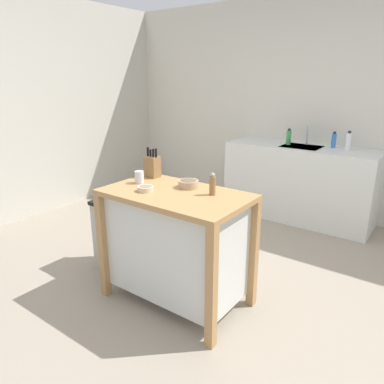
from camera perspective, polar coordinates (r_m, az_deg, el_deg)
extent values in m
plane|color=gray|center=(3.02, 1.63, -16.01)|extent=(6.54, 6.54, 0.00)
cube|color=beige|center=(4.74, 19.15, 12.27)|extent=(5.54, 0.10, 2.60)
cube|color=beige|center=(5.15, -18.72, 12.68)|extent=(0.10, 3.03, 2.60)
cube|color=#AD7F4C|center=(2.60, -2.60, -0.46)|extent=(1.06, 0.62, 0.04)
cube|color=silver|center=(2.75, -2.48, -8.23)|extent=(0.96, 0.52, 0.74)
cube|color=#AD7F4C|center=(2.91, -13.82, -8.30)|extent=(0.06, 0.06, 0.84)
cube|color=#AD7F4C|center=(2.32, 3.07, -15.01)|extent=(0.06, 0.06, 0.84)
cube|color=#AD7F4C|center=(3.26, -6.28, -4.95)|extent=(0.06, 0.06, 0.84)
cube|color=#AD7F4C|center=(2.75, 9.62, -9.68)|extent=(0.06, 0.06, 0.84)
cube|color=olive|center=(2.99, -6.25, 3.94)|extent=(0.11, 0.09, 0.17)
cylinder|color=black|center=(2.99, -6.96, 6.32)|extent=(0.02, 0.02, 0.07)
cylinder|color=black|center=(2.97, -6.54, 6.11)|extent=(0.02, 0.02, 0.06)
cylinder|color=black|center=(2.95, -6.12, 6.12)|extent=(0.02, 0.02, 0.07)
cylinder|color=black|center=(2.93, -5.69, 6.12)|extent=(0.02, 0.02, 0.07)
cylinder|color=tan|center=(2.70, -0.59, 1.27)|extent=(0.15, 0.15, 0.06)
cylinder|color=brown|center=(2.69, -0.59, 1.77)|extent=(0.12, 0.12, 0.01)
cylinder|color=beige|center=(2.64, -7.31, 0.52)|extent=(0.12, 0.12, 0.04)
cylinder|color=gray|center=(2.63, -7.32, 0.82)|extent=(0.10, 0.10, 0.01)
cylinder|color=silver|center=(2.83, -8.27, 2.33)|extent=(0.07, 0.07, 0.10)
cylinder|color=olive|center=(2.52, 3.24, 0.98)|extent=(0.04, 0.04, 0.13)
sphere|color=#99999E|center=(2.50, 3.27, 2.68)|extent=(0.03, 0.03, 0.03)
cube|color=#B7B2A8|center=(3.37, -11.86, -6.75)|extent=(0.34, 0.26, 0.60)
cube|color=black|center=(3.25, -12.20, -1.69)|extent=(0.36, 0.28, 0.03)
cube|color=silver|center=(4.57, 16.42, 1.41)|extent=(1.74, 0.60, 0.89)
cube|color=silver|center=(4.45, 16.81, 6.68)|extent=(0.44, 0.36, 0.03)
cylinder|color=#B7BCC1|center=(4.58, 17.65, 8.49)|extent=(0.02, 0.02, 0.22)
cylinder|color=green|center=(4.51, 14.94, 8.25)|extent=(0.06, 0.06, 0.17)
cylinder|color=black|center=(4.50, 15.03, 9.45)|extent=(0.03, 0.03, 0.02)
cylinder|color=blue|center=(4.47, 21.37, 7.51)|extent=(0.05, 0.05, 0.16)
cylinder|color=black|center=(4.45, 21.51, 8.67)|extent=(0.03, 0.03, 0.02)
cylinder|color=white|center=(4.37, 23.36, 7.26)|extent=(0.06, 0.06, 0.19)
cylinder|color=black|center=(4.35, 23.53, 8.64)|extent=(0.03, 0.03, 0.02)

